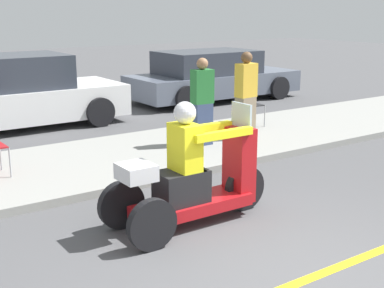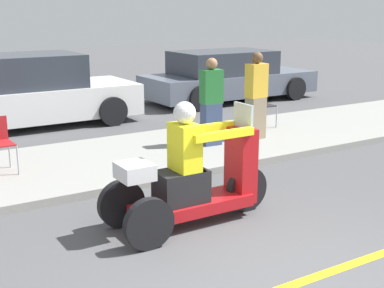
{
  "view_description": "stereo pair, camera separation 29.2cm",
  "coord_description": "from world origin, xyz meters",
  "px_view_note": "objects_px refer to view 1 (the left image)",
  "views": [
    {
      "loc": [
        -3.46,
        -3.19,
        2.53
      ],
      "look_at": [
        -0.05,
        1.76,
        0.99
      ],
      "focal_mm": 50.0,
      "sensor_mm": 36.0,
      "label": 1
    },
    {
      "loc": [
        -3.21,
        -3.35,
        2.53
      ],
      "look_at": [
        -0.05,
        1.76,
        0.99
      ],
      "focal_mm": 50.0,
      "sensor_mm": 36.0,
      "label": 2
    }
  ],
  "objects_px": {
    "motorcycle_trike": "(193,181)",
    "folding_chair_curbside": "(247,101)",
    "spectator_mid_group": "(246,97)",
    "parked_car_lot_center": "(212,77)",
    "parked_car_lot_left": "(15,94)",
    "spectator_with_child": "(202,103)"
  },
  "relations": [
    {
      "from": "spectator_with_child",
      "to": "parked_car_lot_left",
      "type": "xyz_separation_m",
      "value": [
        -2.15,
        3.88,
        -0.14
      ]
    },
    {
      "from": "motorcycle_trike",
      "to": "spectator_mid_group",
      "type": "xyz_separation_m",
      "value": [
        3.01,
        2.62,
        0.37
      ]
    },
    {
      "from": "spectator_mid_group",
      "to": "folding_chair_curbside",
      "type": "height_order",
      "value": "spectator_mid_group"
    },
    {
      "from": "spectator_mid_group",
      "to": "parked_car_lot_center",
      "type": "relative_size",
      "value": 0.33
    },
    {
      "from": "spectator_mid_group",
      "to": "parked_car_lot_left",
      "type": "height_order",
      "value": "spectator_mid_group"
    },
    {
      "from": "spectator_with_child",
      "to": "parked_car_lot_left",
      "type": "distance_m",
      "value": 4.44
    },
    {
      "from": "parked_car_lot_center",
      "to": "parked_car_lot_left",
      "type": "height_order",
      "value": "parked_car_lot_left"
    },
    {
      "from": "motorcycle_trike",
      "to": "folding_chair_curbside",
      "type": "distance_m",
      "value": 5.13
    },
    {
      "from": "motorcycle_trike",
      "to": "parked_car_lot_left",
      "type": "xyz_separation_m",
      "value": [
        -0.11,
        6.55,
        0.2
      ]
    },
    {
      "from": "spectator_mid_group",
      "to": "parked_car_lot_left",
      "type": "relative_size",
      "value": 0.37
    },
    {
      "from": "motorcycle_trike",
      "to": "spectator_with_child",
      "type": "height_order",
      "value": "spectator_with_child"
    },
    {
      "from": "folding_chair_curbside",
      "to": "parked_car_lot_left",
      "type": "bearing_deg",
      "value": 141.68
    },
    {
      "from": "spectator_mid_group",
      "to": "motorcycle_trike",
      "type": "bearing_deg",
      "value": -138.91
    },
    {
      "from": "parked_car_lot_left",
      "to": "spectator_mid_group",
      "type": "bearing_deg",
      "value": -51.49
    },
    {
      "from": "folding_chair_curbside",
      "to": "parked_car_lot_left",
      "type": "xyz_separation_m",
      "value": [
        -3.89,
        3.07,
        0.11
      ]
    },
    {
      "from": "parked_car_lot_center",
      "to": "parked_car_lot_left",
      "type": "relative_size",
      "value": 1.09
    },
    {
      "from": "parked_car_lot_center",
      "to": "folding_chair_curbside",
      "type": "bearing_deg",
      "value": -115.61
    },
    {
      "from": "motorcycle_trike",
      "to": "spectator_mid_group",
      "type": "relative_size",
      "value": 1.33
    },
    {
      "from": "spectator_with_child",
      "to": "parked_car_lot_left",
      "type": "bearing_deg",
      "value": 119.04
    },
    {
      "from": "motorcycle_trike",
      "to": "parked_car_lot_left",
      "type": "relative_size",
      "value": 0.48
    },
    {
      "from": "motorcycle_trike",
      "to": "folding_chair_curbside",
      "type": "xyz_separation_m",
      "value": [
        3.77,
        3.47,
        0.09
      ]
    },
    {
      "from": "spectator_mid_group",
      "to": "folding_chair_curbside",
      "type": "relative_size",
      "value": 1.98
    }
  ]
}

